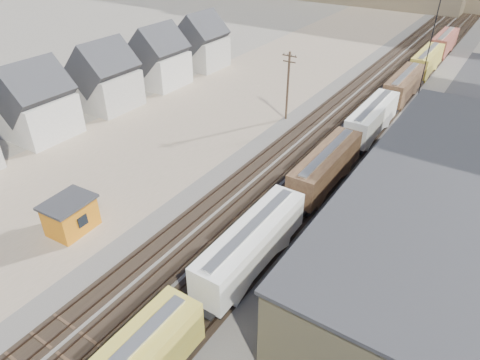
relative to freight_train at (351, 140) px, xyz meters
The scene contains 10 objects.
ground 35.76m from the freight_train, 96.12° to the right, with size 300.00×300.00×0.00m, color #6B6356.
ballast_bed 15.29m from the freight_train, 104.64° to the left, with size 18.00×200.00×0.06m, color #4C4742.
dirt_yard 24.39m from the freight_train, 169.18° to the left, with size 24.00×180.00×0.03m, color #84745A.
rail_tracks 15.42m from the freight_train, 106.64° to the left, with size 11.40×200.00×0.24m.
freight_train is the anchor object (origin of this frame).
warehouse 15.33m from the freight_train, 43.06° to the right, with size 12.40×40.40×7.25m.
utility_pole_north 14.16m from the freight_train, 151.96° to the left, with size 2.20×0.32×10.00m.
radio_mast 25.45m from the freight_train, 84.88° to the left, with size 1.20×0.16×18.00m.
townhouse_row 39.25m from the freight_train, 164.55° to the right, with size 8.15×68.16×10.47m.
maintenance_shed 32.72m from the freight_train, 121.95° to the right, with size 3.87×4.86×3.42m.
Camera 1 is at (17.91, -10.64, 26.49)m, focal length 32.00 mm.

